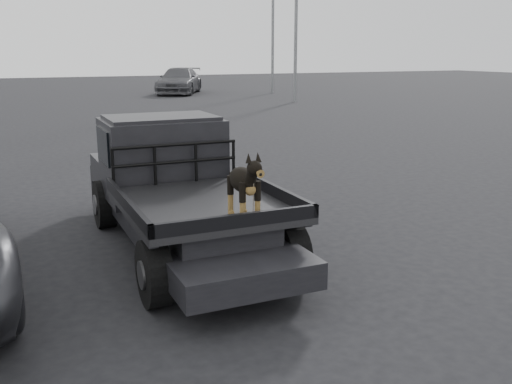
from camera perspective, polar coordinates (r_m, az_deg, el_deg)
name	(u,v)px	position (r m, az deg, el deg)	size (l,w,h in m)	color
ground	(213,291)	(6.83, -4.37, -9.86)	(120.00, 120.00, 0.00)	black
flatbed_ute	(182,217)	(8.14, -7.45, -2.53)	(2.00, 5.40, 0.92)	black
ute_cab	(162,145)	(8.84, -9.42, 4.69)	(1.72, 1.30, 0.88)	black
headache_rack	(176,164)	(8.15, -8.02, 2.79)	(1.80, 0.08, 0.55)	black
dog	(244,185)	(6.37, -1.25, 0.66)	(0.32, 0.60, 0.74)	black
distant_car_b	(179,81)	(38.62, -7.68, 10.96)	(2.35, 5.77, 1.68)	#46464B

